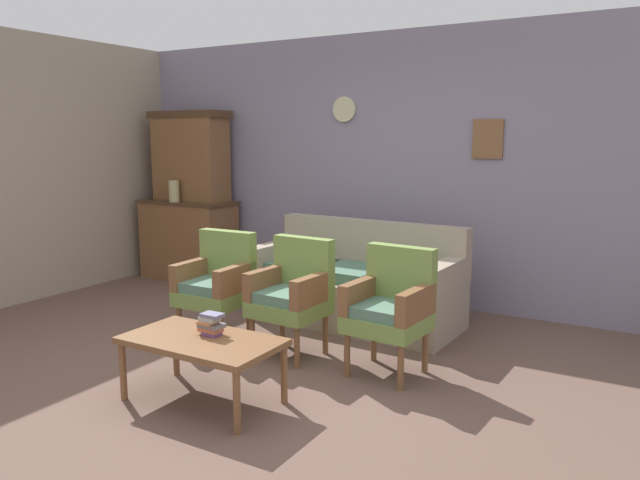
{
  "coord_description": "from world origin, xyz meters",
  "views": [
    {
      "loc": [
        2.47,
        -3.14,
        1.68
      ],
      "look_at": [
        0.0,
        1.06,
        0.85
      ],
      "focal_mm": 34.49,
      "sensor_mm": 36.0,
      "label": 1
    }
  ],
  "objects_px": {
    "armchair_near_couch_end": "(217,281)",
    "armchair_by_doorway": "(391,305)",
    "floral_couch": "(357,287)",
    "book_stack_on_table": "(211,324)",
    "side_cabinet": "(189,240)",
    "coffee_table": "(202,345)",
    "armchair_near_cabinet": "(293,291)",
    "vase_on_cabinet": "(174,191)"
  },
  "relations": [
    {
      "from": "armchair_near_couch_end",
      "to": "armchair_near_cabinet",
      "type": "height_order",
      "value": "same"
    },
    {
      "from": "armchair_by_doorway",
      "to": "book_stack_on_table",
      "type": "xyz_separation_m",
      "value": [
        -0.82,
        -0.97,
        -0.01
      ]
    },
    {
      "from": "vase_on_cabinet",
      "to": "coffee_table",
      "type": "height_order",
      "value": "vase_on_cabinet"
    },
    {
      "from": "armchair_near_cabinet",
      "to": "armchair_by_doorway",
      "type": "bearing_deg",
      "value": 1.92
    },
    {
      "from": "coffee_table",
      "to": "vase_on_cabinet",
      "type": "bearing_deg",
      "value": 136.12
    },
    {
      "from": "armchair_near_couch_end",
      "to": "armchair_by_doorway",
      "type": "distance_m",
      "value": 1.52
    },
    {
      "from": "armchair_near_cabinet",
      "to": "coffee_table",
      "type": "bearing_deg",
      "value": -90.95
    },
    {
      "from": "floral_couch",
      "to": "armchair_near_cabinet",
      "type": "distance_m",
      "value": 1.02
    },
    {
      "from": "side_cabinet",
      "to": "floral_couch",
      "type": "height_order",
      "value": "side_cabinet"
    },
    {
      "from": "floral_couch",
      "to": "armchair_near_cabinet",
      "type": "relative_size",
      "value": 2.13
    },
    {
      "from": "side_cabinet",
      "to": "book_stack_on_table",
      "type": "bearing_deg",
      "value": -45.34
    },
    {
      "from": "side_cabinet",
      "to": "armchair_by_doorway",
      "type": "xyz_separation_m",
      "value": [
        3.28,
        -1.52,
        0.03
      ]
    },
    {
      "from": "vase_on_cabinet",
      "to": "coffee_table",
      "type": "bearing_deg",
      "value": -43.88
    },
    {
      "from": "vase_on_cabinet",
      "to": "armchair_near_cabinet",
      "type": "height_order",
      "value": "vase_on_cabinet"
    },
    {
      "from": "side_cabinet",
      "to": "floral_couch",
      "type": "xyz_separation_m",
      "value": [
        2.51,
        -0.54,
        -0.14
      ]
    },
    {
      "from": "side_cabinet",
      "to": "vase_on_cabinet",
      "type": "height_order",
      "value": "vase_on_cabinet"
    },
    {
      "from": "vase_on_cabinet",
      "to": "book_stack_on_table",
      "type": "distance_m",
      "value": 3.44
    },
    {
      "from": "vase_on_cabinet",
      "to": "armchair_by_doorway",
      "type": "bearing_deg",
      "value": -22.0
    },
    {
      "from": "armchair_near_couch_end",
      "to": "armchair_by_doorway",
      "type": "height_order",
      "value": "same"
    },
    {
      "from": "floral_couch",
      "to": "armchair_by_doorway",
      "type": "xyz_separation_m",
      "value": [
        0.77,
        -0.98,
        0.17
      ]
    },
    {
      "from": "armchair_near_cabinet",
      "to": "armchair_by_doorway",
      "type": "xyz_separation_m",
      "value": [
        0.81,
        0.03,
        0.0
      ]
    },
    {
      "from": "vase_on_cabinet",
      "to": "armchair_near_cabinet",
      "type": "bearing_deg",
      "value": -28.61
    },
    {
      "from": "side_cabinet",
      "to": "book_stack_on_table",
      "type": "distance_m",
      "value": 3.5
    },
    {
      "from": "coffee_table",
      "to": "book_stack_on_table",
      "type": "xyz_separation_m",
      "value": [
        0.01,
        0.08,
        0.12
      ]
    },
    {
      "from": "side_cabinet",
      "to": "armchair_near_couch_end",
      "type": "height_order",
      "value": "side_cabinet"
    },
    {
      "from": "floral_couch",
      "to": "armchair_near_cabinet",
      "type": "xyz_separation_m",
      "value": [
        -0.04,
        -1.0,
        0.17
      ]
    },
    {
      "from": "floral_couch",
      "to": "armchair_by_doorway",
      "type": "relative_size",
      "value": 2.13
    },
    {
      "from": "vase_on_cabinet",
      "to": "armchair_near_cabinet",
      "type": "relative_size",
      "value": 0.27
    },
    {
      "from": "vase_on_cabinet",
      "to": "armchair_near_couch_end",
      "type": "relative_size",
      "value": 0.27
    },
    {
      "from": "vase_on_cabinet",
      "to": "armchair_by_doorway",
      "type": "height_order",
      "value": "vase_on_cabinet"
    },
    {
      "from": "vase_on_cabinet",
      "to": "side_cabinet",
      "type": "bearing_deg",
      "value": 79.92
    },
    {
      "from": "floral_couch",
      "to": "book_stack_on_table",
      "type": "height_order",
      "value": "floral_couch"
    },
    {
      "from": "book_stack_on_table",
      "to": "vase_on_cabinet",
      "type": "bearing_deg",
      "value": 137.18
    },
    {
      "from": "vase_on_cabinet",
      "to": "book_stack_on_table",
      "type": "xyz_separation_m",
      "value": [
        2.49,
        -2.31,
        -0.56
      ]
    },
    {
      "from": "side_cabinet",
      "to": "book_stack_on_table",
      "type": "xyz_separation_m",
      "value": [
        2.46,
        -2.49,
        0.03
      ]
    },
    {
      "from": "floral_couch",
      "to": "armchair_by_doorway",
      "type": "bearing_deg",
      "value": -51.81
    },
    {
      "from": "floral_couch",
      "to": "coffee_table",
      "type": "xyz_separation_m",
      "value": [
        -0.06,
        -2.03,
        0.05
      ]
    },
    {
      "from": "vase_on_cabinet",
      "to": "armchair_near_cabinet",
      "type": "xyz_separation_m",
      "value": [
        2.5,
        -1.36,
        -0.55
      ]
    },
    {
      "from": "floral_couch",
      "to": "book_stack_on_table",
      "type": "xyz_separation_m",
      "value": [
        -0.05,
        -1.95,
        0.17
      ]
    },
    {
      "from": "side_cabinet",
      "to": "armchair_near_cabinet",
      "type": "xyz_separation_m",
      "value": [
        2.47,
        -1.54,
        0.03
      ]
    },
    {
      "from": "coffee_table",
      "to": "armchair_near_couch_end",
      "type": "bearing_deg",
      "value": 125.23
    },
    {
      "from": "armchair_near_cabinet",
      "to": "book_stack_on_table",
      "type": "height_order",
      "value": "armchair_near_cabinet"
    }
  ]
}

